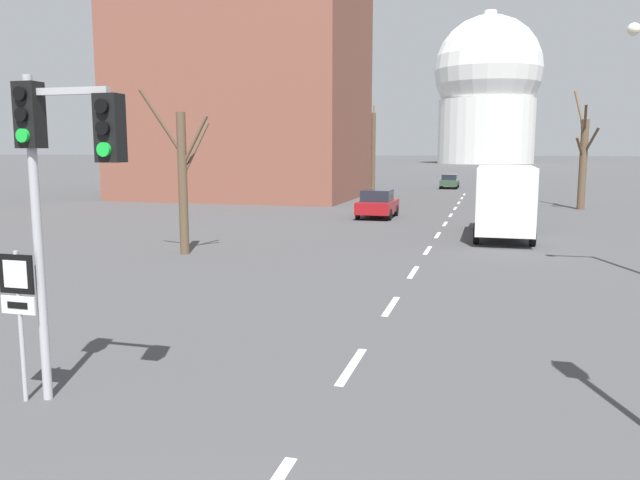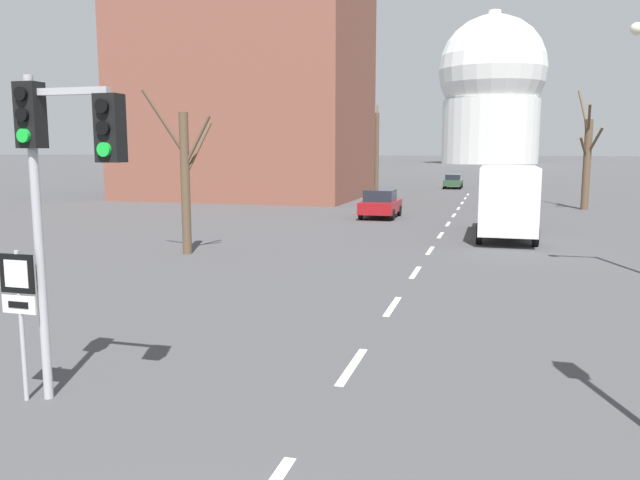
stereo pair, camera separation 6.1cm
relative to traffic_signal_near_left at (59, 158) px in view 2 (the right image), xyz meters
The scene contains 22 objects.
lane_stripe_1 5.98m from the traffic_signal_near_left, 35.46° to the left, with size 0.16×2.00×0.01m, color silver.
lane_stripe_2 8.96m from the traffic_signal_near_left, 62.19° to the left, with size 0.16×2.00×0.01m, color silver.
lane_stripe_3 12.86m from the traffic_signal_near_left, 72.01° to the left, with size 0.16×2.00×0.01m, color silver.
lane_stripe_4 17.06m from the traffic_signal_near_left, 76.80° to the left, with size 0.16×2.00×0.01m, color silver.
lane_stripe_5 21.38m from the traffic_signal_near_left, 79.60° to the left, with size 0.16×2.00×0.01m, color silver.
lane_stripe_6 25.77m from the traffic_signal_near_left, 81.42° to the left, with size 0.16×2.00×0.01m, color silver.
lane_stripe_7 30.18m from the traffic_signal_near_left, 82.71° to the left, with size 0.16×2.00×0.01m, color silver.
lane_stripe_8 34.62m from the traffic_signal_near_left, 83.66° to the left, with size 0.16×2.00×0.01m, color silver.
lane_stripe_9 39.07m from the traffic_signal_near_left, 84.39° to the left, with size 0.16×2.00×0.01m, color silver.
lane_stripe_10 43.54m from the traffic_signal_near_left, 84.97° to the left, with size 0.16×2.00×0.01m, color silver.
lane_stripe_11 48.01m from the traffic_signal_near_left, 85.44° to the left, with size 0.16×2.00×0.01m, color silver.
traffic_signal_near_left is the anchor object (origin of this frame).
route_sign_post 2.27m from the traffic_signal_near_left, 167.35° to the right, with size 0.60×0.08×2.36m.
sedan_near_left 66.89m from the traffic_signal_near_left, 83.81° to the left, with size 1.91×4.25×1.55m.
sedan_near_right 56.22m from the traffic_signal_near_left, 88.00° to the left, with size 1.77×4.13×1.41m.
sedan_mid_centre 27.39m from the traffic_signal_near_left, 90.34° to the left, with size 1.98×3.91×1.60m.
delivery_truck 21.83m from the traffic_signal_near_left, 72.13° to the left, with size 2.44×7.20×3.14m.
bare_tree_left_near 51.27m from the traffic_signal_near_left, 95.66° to the left, with size 3.00×3.18×9.71m.
bare_tree_right_near 37.59m from the traffic_signal_near_left, 71.88° to the left, with size 1.45×3.35×7.74m.
bare_tree_left_far 13.89m from the traffic_signal_near_left, 110.56° to the left, with size 2.34×1.55×6.01m.
capitol_dome 173.73m from the traffic_signal_near_left, 88.74° to the left, with size 28.96×28.96×40.91m.
apartment_block_left 43.04m from the traffic_signal_near_left, 108.41° to the left, with size 18.00×14.00×24.26m, color brown.
Camera 2 is at (2.38, -3.08, 3.87)m, focal length 35.00 mm.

